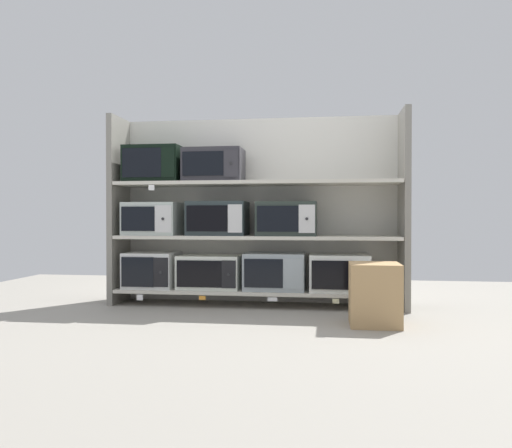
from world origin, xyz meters
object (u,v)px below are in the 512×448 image
Objects in this scene: microwave_0 at (152,270)px; microwave_5 at (218,218)px; microwave_3 at (339,273)px; microwave_8 at (214,165)px; microwave_6 at (287,219)px; microwave_2 at (275,271)px; shipping_carton at (375,294)px; microwave_1 at (210,272)px; microwave_4 at (153,219)px; microwave_7 at (155,165)px.

microwave_5 is at bearing 0.03° from microwave_0.
microwave_3 is 1.44m from microwave_8.
microwave_0 is at bearing -179.96° from microwave_8.
microwave_3 is 0.64m from microwave_6.
shipping_carton is at bearing -41.65° from microwave_2.
microwave_8 reaches higher than microwave_1.
microwave_8 reaches higher than microwave_3.
microwave_6 is 1.11m from shipping_carton.
shipping_carton is at bearing -20.20° from microwave_0.
microwave_8 is at bearing 0.00° from microwave_4.
microwave_3 is at bearing 0.01° from microwave_0.
shipping_carton is (1.32, -0.70, -1.01)m from microwave_8.
microwave_8 reaches higher than microwave_0.
microwave_1 is at bearing 0.01° from microwave_0.
microwave_1 is 1.14× the size of microwave_4.
microwave_7 reaches higher than microwave_5.
microwave_4 is at bearing 179.99° from microwave_5.
microwave_2 is 0.47m from microwave_6.
microwave_0 is 2.02m from shipping_carton.
microwave_2 is 1.03× the size of microwave_5.
microwave_1 is at bearing -179.99° from microwave_3.
microwave_3 is at bearing -0.01° from microwave_6.
microwave_3 is at bearing -0.01° from microwave_4.
microwave_4 is at bearing 179.99° from microwave_3.
microwave_0 is 0.88× the size of microwave_3.
microwave_4 reaches higher than shipping_carton.
microwave_4 is 0.96× the size of microwave_7.
microwave_5 reaches higher than microwave_4.
microwave_5 is at bearing 151.57° from shipping_carton.
microwave_5 is (0.59, -0.00, 0.00)m from microwave_4.
microwave_8 reaches higher than microwave_2.
microwave_3 is at bearing -0.01° from microwave_8.
microwave_4 is at bearing 180.00° from microwave_2.
microwave_4 is 0.59m from microwave_5.
microwave_8 is (0.04, 0.00, 0.94)m from microwave_1.
microwave_4 is at bearing 180.00° from microwave_6.
microwave_2 is 1.04× the size of microwave_3.
shipping_carton is (1.36, -0.70, -0.07)m from microwave_1.
microwave_5 is 0.99× the size of microwave_6.
microwave_3 is 1.06× the size of microwave_4.
microwave_6 is (0.68, 0.00, 0.47)m from microwave_1.
microwave_8 is at bearing 179.99° from microwave_2.
microwave_3 is 0.98× the size of microwave_6.
microwave_4 is (-0.52, 0.00, 0.47)m from microwave_1.
microwave_8 is 1.16× the size of shipping_carton.
microwave_6 is 1.28m from microwave_7.
microwave_2 reaches higher than shipping_carton.
shipping_carton is at bearing -28.43° from microwave_5.
microwave_5 reaches higher than microwave_0.
microwave_7 is at bearing 0.21° from microwave_0.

